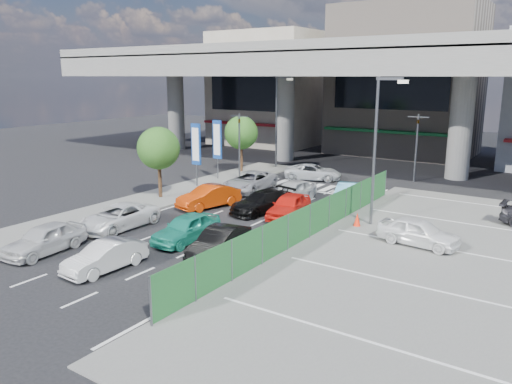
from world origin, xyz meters
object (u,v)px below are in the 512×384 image
Objects in this scene: signboard_near at (196,146)px; parked_sedan_white at (419,232)px; hatch_white_back_mid at (105,257)px; wagon_silver_front_left at (250,182)px; taxi_orange_left at (209,197)px; taxi_orange_right at (289,206)px; street_lamp_left at (278,114)px; traffic_cone at (357,219)px; signboard_far at (217,141)px; kei_truck_front_right at (348,194)px; tree_far at (241,133)px; street_lamp_right at (378,139)px; sedan_black_mid at (262,202)px; van_white_back_left at (45,239)px; tree_near at (159,148)px; taxi_teal_mid at (187,228)px; traffic_light_left at (239,130)px; crossing_wagon_silver at (313,172)px; sedan_white_front_mid at (292,191)px; traffic_light_right at (417,131)px; sedan_white_mid_left at (119,217)px; hatch_black_mid_right at (219,242)px.

signboard_near is 18.03m from parked_sedan_white.
hatch_white_back_mid is 16.04m from wagon_silver_front_left.
signboard_near reaches higher than wagon_silver_front_left.
taxi_orange_left is 5.36m from taxi_orange_right.
signboard_near is (-0.87, -10.01, -1.71)m from street_lamp_left.
signboard_near is at bearing 168.64° from traffic_cone.
taxi_orange_left is (4.76, -7.00, -2.37)m from signboard_far.
kei_truck_front_right is at bearing -0.92° from wagon_silver_front_left.
parked_sedan_white is at bearing 13.87° from taxi_orange_left.
tree_far is at bearing 147.09° from traffic_cone.
wagon_silver_front_left is (3.05, -8.85, -4.08)m from street_lamp_left.
signboard_near is at bearing 172.10° from street_lamp_right.
sedan_black_mid is at bearing -36.81° from signboard_far.
signboard_near is at bearing -94.99° from street_lamp_left.
street_lamp_left is at bearing 79.69° from signboard_far.
van_white_back_left is at bearing -99.23° from sedan_black_mid.
tree_near is at bearing -161.32° from sedan_black_mid.
taxi_teal_mid is (7.41, -5.74, -2.70)m from tree_near.
tree_far is 1.19× the size of van_white_back_left.
crossing_wagon_silver is (4.84, 3.20, -3.32)m from traffic_light_left.
traffic_light_left is 14.82m from traffic_cone.
taxi_orange_right is 7.17m from wagon_silver_front_left.
taxi_orange_right and sedan_white_front_mid have the same top height.
kei_truck_front_right is (3.37, 1.26, -0.03)m from sedan_white_front_mid.
hatch_white_back_mid is 14.51m from parked_sedan_white.
crossing_wagon_silver is (-6.86, -3.80, -3.32)m from traffic_light_right.
street_lamp_right is 1.67× the size of tree_near.
tree_near reaches higher than parked_sedan_white.
sedan_black_mid is 5.94m from traffic_cone.
van_white_back_left is 0.87× the size of sedan_white_mid_left.
kei_truck_front_right is (-3.11, 3.59, -4.11)m from street_lamp_right.
street_lamp_right is 1.99× the size of kei_truck_front_right.
hatch_white_back_mid is at bearing -101.96° from traffic_light_right.
taxi_orange_right reaches higher than hatch_white_back_mid.
wagon_silver_front_left reaches higher than hatch_black_mid_right.
tree_near is at bearing -130.23° from wagon_silver_front_left.
kei_truck_front_right is at bearing -98.66° from traffic_light_right.
kei_truck_front_right reaches higher than traffic_cone.
taxi_teal_mid is at bearing -52.01° from signboard_near.
crossing_wagon_silver is at bearing 77.82° from van_white_back_left.
tree_near is at bearing -95.71° from traffic_light_left.
street_lamp_right is at bearing 21.98° from sedan_black_mid.
traffic_light_left reaches higher than taxi_orange_right.
tree_near is at bearing -85.64° from tree_far.
taxi_orange_right is (-3.05, -14.16, -3.25)m from traffic_light_right.
tree_far is 17.29m from sedan_white_mid_left.
taxi_teal_mid is at bearing -37.80° from tree_near.
hatch_black_mid_right is 0.94× the size of taxi_orange_left.
signboard_near is at bearing -82.41° from signboard_far.
street_lamp_right is 1.79× the size of sedan_black_mid.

